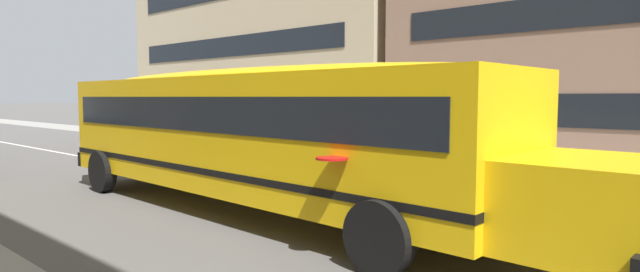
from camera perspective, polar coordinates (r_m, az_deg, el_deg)
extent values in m
plane|color=#54514F|center=(12.24, -2.83, -6.71)|extent=(400.00, 400.00, 0.00)
cube|color=gray|center=(18.33, 14.00, -3.09)|extent=(120.00, 3.00, 0.01)
cube|color=silver|center=(12.24, -2.83, -6.70)|extent=(110.00, 0.16, 0.01)
cube|color=yellow|center=(10.54, -7.84, 0.43)|extent=(11.32, 2.91, 2.25)
cube|color=yellow|center=(6.91, 28.06, -6.86)|extent=(1.70, 2.20, 1.12)
cube|color=black|center=(15.48, -21.11, -2.06)|extent=(0.29, 2.56, 0.37)
cube|color=black|center=(10.52, -7.87, 2.63)|extent=(10.65, 2.93, 0.65)
cube|color=black|center=(10.61, -7.81, -3.16)|extent=(11.34, 2.94, 0.12)
ellipsoid|color=yellow|center=(10.52, -7.91, 6.55)|extent=(10.87, 2.69, 0.37)
cylinder|color=red|center=(6.93, 1.34, -2.54)|extent=(0.46, 0.46, 0.03)
cylinder|color=black|center=(8.97, 16.61, -7.69)|extent=(1.03, 0.32, 1.02)
cylinder|color=black|center=(6.85, 6.65, -11.31)|extent=(1.03, 0.32, 1.02)
cylinder|color=black|center=(14.86, -14.25, -2.87)|extent=(1.03, 0.32, 1.02)
cylinder|color=black|center=(13.69, -23.36, -3.71)|extent=(1.03, 0.32, 1.02)
cube|color=#B7BABF|center=(28.59, -20.70, 0.71)|extent=(3.96, 1.85, 0.70)
cube|color=black|center=(28.69, -20.88, 2.06)|extent=(2.26, 1.64, 0.64)
cylinder|color=black|center=(27.95, -17.84, -0.02)|extent=(0.61, 0.20, 0.60)
cylinder|color=black|center=(27.07, -20.87, -0.23)|extent=(0.61, 0.20, 0.60)
cylinder|color=black|center=(30.16, -20.51, 0.23)|extent=(0.61, 0.20, 0.60)
cylinder|color=black|center=(29.35, -23.38, 0.04)|extent=(0.61, 0.20, 0.60)
cube|color=black|center=(28.57, -10.29, 3.47)|extent=(16.57, 0.04, 1.10)
cube|color=black|center=(28.70, -10.38, 9.87)|extent=(16.57, 0.04, 1.10)
cube|color=black|center=(18.09, 28.22, 2.50)|extent=(13.16, 0.04, 1.10)
cube|color=black|center=(18.29, 28.60, 12.56)|extent=(13.16, 0.04, 1.10)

